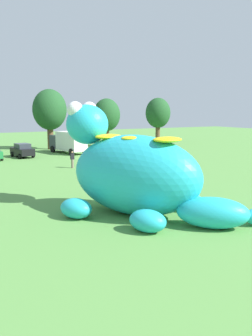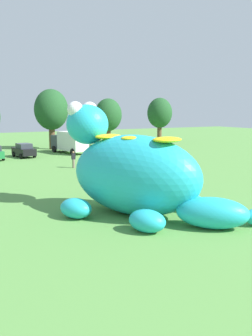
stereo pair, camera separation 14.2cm
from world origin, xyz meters
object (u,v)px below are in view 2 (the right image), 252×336
(giant_inflatable_creature, at_px, (135,174))
(spectator_by_cars, at_px, (157,179))
(spectator_mid_field, at_px, (164,165))
(spectator_near_inflatable, at_px, (73,160))
(box_truck, at_px, (70,142))
(car_black, at_px, (24,150))

(giant_inflatable_creature, distance_m, spectator_by_cars, 6.60)
(giant_inflatable_creature, distance_m, spectator_mid_field, 13.25)
(spectator_near_inflatable, bearing_deg, giant_inflatable_creature, -100.15)
(spectator_by_cars, bearing_deg, spectator_near_inflatable, 96.49)
(spectator_near_inflatable, distance_m, spectator_by_cars, 12.94)
(giant_inflatable_creature, bearing_deg, box_truck, 75.98)
(spectator_mid_field, bearing_deg, giant_inflatable_creature, -132.33)
(car_black, xyz_separation_m, spectator_near_inflatable, (2.22, -11.06, -0.01))
(giant_inflatable_creature, bearing_deg, spectator_mid_field, 47.67)
(giant_inflatable_creature, relative_size, spectator_mid_field, 6.31)
(spectator_mid_field, bearing_deg, spectator_near_inflatable, 126.94)
(spectator_mid_field, relative_size, spectator_by_cars, 1.00)
(car_black, height_order, spectator_by_cars, car_black)
(giant_inflatable_creature, relative_size, box_truck, 1.62)
(spectator_by_cars, bearing_deg, spectator_mid_field, 50.51)
(giant_inflatable_creature, distance_m, box_truck, 30.39)
(box_truck, xyz_separation_m, spectator_near_inflatable, (-4.25, -12.09, -0.75))
(box_truck, relative_size, spectator_near_inflatable, 3.90)
(box_truck, xyz_separation_m, spectator_by_cars, (-2.79, -24.95, -0.75))
(car_black, relative_size, spectator_by_cars, 2.50)
(spectator_near_inflatable, xyz_separation_m, spectator_mid_field, (5.75, -7.65, 0.00))
(giant_inflatable_creature, height_order, spectator_mid_field, giant_inflatable_creature)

